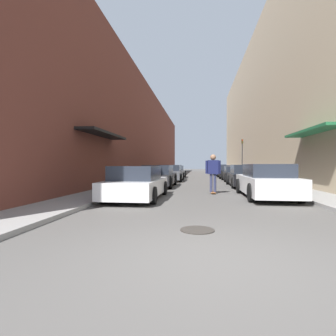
{
  "coord_description": "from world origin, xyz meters",
  "views": [
    {
      "loc": [
        -0.17,
        -3.78,
        1.35
      ],
      "look_at": [
        -1.85,
        10.12,
        1.17
      ],
      "focal_mm": 28.0,
      "sensor_mm": 36.0,
      "label": 1
    }
  ],
  "objects_px": {
    "parked_car_left_0": "(137,183)",
    "parked_car_right_5": "(220,170)",
    "skateboarder": "(213,169)",
    "parked_car_right_2": "(234,174)",
    "parked_car_right_1": "(245,176)",
    "manhole_cover": "(197,230)",
    "parked_car_left_3": "(175,172)",
    "parked_car_left_2": "(171,173)",
    "traffic_light": "(242,154)",
    "parked_car_right_3": "(228,172)",
    "parked_car_left_1": "(159,176)",
    "parked_car_right_4": "(222,171)",
    "parked_car_right_0": "(266,181)"
  },
  "relations": [
    {
      "from": "parked_car_right_1",
      "to": "skateboarder",
      "type": "bearing_deg",
      "value": -117.02
    },
    {
      "from": "parked_car_left_0",
      "to": "skateboarder",
      "type": "bearing_deg",
      "value": 35.66
    },
    {
      "from": "parked_car_right_1",
      "to": "manhole_cover",
      "type": "height_order",
      "value": "parked_car_right_1"
    },
    {
      "from": "parked_car_left_2",
      "to": "traffic_light",
      "type": "relative_size",
      "value": 1.13
    },
    {
      "from": "parked_car_right_4",
      "to": "parked_car_right_5",
      "type": "xyz_separation_m",
      "value": [
        0.09,
        5.07,
        0.03
      ]
    },
    {
      "from": "parked_car_left_0",
      "to": "manhole_cover",
      "type": "bearing_deg",
      "value": -62.96
    },
    {
      "from": "parked_car_right_1",
      "to": "skateboarder",
      "type": "distance_m",
      "value": 4.76
    },
    {
      "from": "parked_car_left_3",
      "to": "parked_car_right_0",
      "type": "height_order",
      "value": "parked_car_right_0"
    },
    {
      "from": "parked_car_left_3",
      "to": "parked_car_right_5",
      "type": "bearing_deg",
      "value": 63.67
    },
    {
      "from": "parked_car_left_0",
      "to": "parked_car_right_5",
      "type": "relative_size",
      "value": 1.13
    },
    {
      "from": "parked_car_left_3",
      "to": "parked_car_right_4",
      "type": "height_order",
      "value": "parked_car_right_4"
    },
    {
      "from": "parked_car_left_3",
      "to": "parked_car_right_3",
      "type": "distance_m",
      "value": 5.27
    },
    {
      "from": "parked_car_left_0",
      "to": "parked_car_right_4",
      "type": "distance_m",
      "value": 22.92
    },
    {
      "from": "parked_car_left_0",
      "to": "parked_car_right_2",
      "type": "bearing_deg",
      "value": 65.79
    },
    {
      "from": "parked_car_right_2",
      "to": "skateboarder",
      "type": "distance_m",
      "value": 9.78
    },
    {
      "from": "parked_car_right_2",
      "to": "parked_car_right_3",
      "type": "bearing_deg",
      "value": 90.37
    },
    {
      "from": "parked_car_right_0",
      "to": "parked_car_right_3",
      "type": "bearing_deg",
      "value": 89.65
    },
    {
      "from": "parked_car_right_4",
      "to": "manhole_cover",
      "type": "bearing_deg",
      "value": -95.82
    },
    {
      "from": "parked_car_right_3",
      "to": "manhole_cover",
      "type": "distance_m",
      "value": 21.51
    },
    {
      "from": "parked_car_right_4",
      "to": "parked_car_left_2",
      "type": "bearing_deg",
      "value": -114.62
    },
    {
      "from": "parked_car_left_2",
      "to": "skateboarder",
      "type": "height_order",
      "value": "skateboarder"
    },
    {
      "from": "parked_car_right_0",
      "to": "skateboarder",
      "type": "distance_m",
      "value": 2.46
    },
    {
      "from": "manhole_cover",
      "to": "traffic_light",
      "type": "bearing_deg",
      "value": 78.89
    },
    {
      "from": "parked_car_left_1",
      "to": "skateboarder",
      "type": "distance_m",
      "value": 4.68
    },
    {
      "from": "parked_car_left_2",
      "to": "parked_car_right_4",
      "type": "distance_m",
      "value": 12.17
    },
    {
      "from": "parked_car_right_4",
      "to": "parked_car_left_1",
      "type": "bearing_deg",
      "value": -107.34
    },
    {
      "from": "parked_car_left_2",
      "to": "manhole_cover",
      "type": "xyz_separation_m",
      "value": [
        2.31,
        -15.99,
        -0.63
      ]
    },
    {
      "from": "manhole_cover",
      "to": "parked_car_left_3",
      "type": "bearing_deg",
      "value": 96.49
    },
    {
      "from": "parked_car_left_0",
      "to": "skateboarder",
      "type": "distance_m",
      "value": 3.82
    },
    {
      "from": "skateboarder",
      "to": "parked_car_left_1",
      "type": "bearing_deg",
      "value": 131.89
    },
    {
      "from": "parked_car_left_0",
      "to": "parked_car_right_1",
      "type": "relative_size",
      "value": 0.95
    },
    {
      "from": "parked_car_right_4",
      "to": "manhole_cover",
      "type": "xyz_separation_m",
      "value": [
        -2.76,
        -27.05,
        -0.62
      ]
    },
    {
      "from": "parked_car_right_4",
      "to": "parked_car_right_5",
      "type": "relative_size",
      "value": 1.17
    },
    {
      "from": "skateboarder",
      "to": "parked_car_right_2",
      "type": "bearing_deg",
      "value": 77.02
    },
    {
      "from": "parked_car_left_2",
      "to": "skateboarder",
      "type": "bearing_deg",
      "value": -71.79
    },
    {
      "from": "parked_car_left_2",
      "to": "parked_car_right_2",
      "type": "xyz_separation_m",
      "value": [
        5.17,
        0.47,
        -0.05
      ]
    },
    {
      "from": "parked_car_right_1",
      "to": "parked_car_left_3",
      "type": "bearing_deg",
      "value": 117.07
    },
    {
      "from": "parked_car_left_0",
      "to": "parked_car_left_1",
      "type": "bearing_deg",
      "value": 90.3
    },
    {
      "from": "parked_car_left_2",
      "to": "parked_car_right_1",
      "type": "distance_m",
      "value": 7.05
    },
    {
      "from": "parked_car_right_5",
      "to": "parked_car_right_1",
      "type": "bearing_deg",
      "value": -90.09
    },
    {
      "from": "parked_car_left_0",
      "to": "skateboarder",
      "type": "relative_size",
      "value": 2.49
    },
    {
      "from": "parked_car_right_1",
      "to": "parked_car_right_5",
      "type": "distance_m",
      "value": 20.97
    },
    {
      "from": "parked_car_right_2",
      "to": "manhole_cover",
      "type": "bearing_deg",
      "value": -99.86
    },
    {
      "from": "manhole_cover",
      "to": "traffic_light",
      "type": "height_order",
      "value": "traffic_light"
    },
    {
      "from": "parked_car_left_0",
      "to": "parked_car_right_1",
      "type": "height_order",
      "value": "parked_car_right_1"
    },
    {
      "from": "parked_car_left_3",
      "to": "parked_car_right_1",
      "type": "xyz_separation_m",
      "value": [
        5.26,
        -10.28,
        0.03
      ]
    },
    {
      "from": "parked_car_right_5",
      "to": "skateboarder",
      "type": "bearing_deg",
      "value": -94.96
    },
    {
      "from": "parked_car_left_1",
      "to": "parked_car_right_3",
      "type": "bearing_deg",
      "value": 64.23
    },
    {
      "from": "parked_car_right_3",
      "to": "traffic_light",
      "type": "height_order",
      "value": "traffic_light"
    },
    {
      "from": "parked_car_left_1",
      "to": "parked_car_left_2",
      "type": "height_order",
      "value": "parked_car_left_2"
    }
  ]
}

